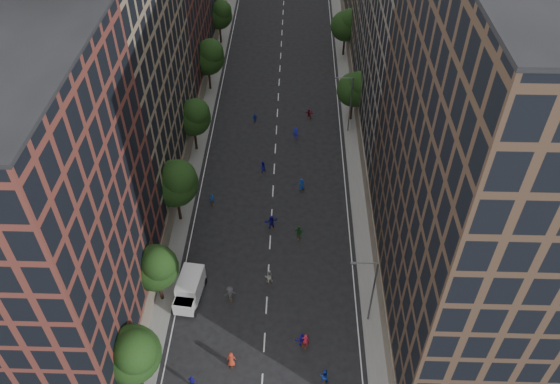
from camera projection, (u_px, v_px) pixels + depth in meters
The scene contains 34 objects.
ground at pixel (275, 151), 77.45m from camera, with size 240.00×240.00×0.00m, color black.
sidewalk_left at pixel (198, 119), 83.18m from camera, with size 4.00×105.00×0.15m, color slate.
sidewalk_right at pixel (356, 121), 82.67m from camera, with size 4.00×105.00×0.15m, color slate.
bldg_left_a at pixel (39, 219), 46.36m from camera, with size 14.00×22.00×30.00m, color brown.
bldg_left_b at pixel (108, 58), 62.68m from camera, with size 14.00×26.00×34.00m, color #806D53.
bldg_left_c at pixel (152, 1), 81.65m from camera, with size 14.00×20.00×28.00m, color brown.
bldg_right_a at pixel (486, 170), 46.47m from camera, with size 14.00×30.00×36.00m, color #463225.
bldg_right_b at pixel (426, 31), 68.84m from camera, with size 14.00×28.00×33.00m, color #6C6359.
tree_left_0 at pixel (133, 354), 47.03m from camera, with size 5.20×5.20×8.83m.
tree_left_1 at pixel (156, 267), 54.68m from camera, with size 4.80×4.80×8.21m.
tree_left_2 at pixel (176, 182), 62.96m from camera, with size 5.60×5.60×9.45m.
tree_left_3 at pixel (194, 116), 73.65m from camera, with size 5.00×5.00×8.58m.
tree_left_4 at pixel (208, 56), 85.23m from camera, with size 5.40×5.40×9.08m.
tree_left_5 at pixel (220, 14), 97.32m from camera, with size 4.80×4.80×8.33m.
tree_right_a at pixel (355, 88), 79.19m from camera, with size 5.00×5.00×8.39m.
tree_right_b at pixel (347, 24), 93.70m from camera, with size 5.20×5.20×8.83m.
streetlamp_near at pixel (371, 289), 53.12m from camera, with size 2.64×0.22×9.06m.
streetlamp_far at pixel (349, 102), 77.42m from camera, with size 2.64×0.22×9.06m.
cargo_van at pixel (189, 289), 57.72m from camera, with size 3.03×5.41×2.75m.
skater_2 at pixel (324, 376), 50.97m from camera, with size 0.87×0.68×1.79m, color #1333A2.
skater_4 at pixel (192, 381), 50.69m from camera, with size 0.91×0.38×1.56m, color #191295.
skater_5 at pixel (302, 340), 53.96m from camera, with size 1.44×0.46×1.55m, color #1913A1.
skater_6 at pixel (231, 360), 52.16m from camera, with size 0.93×0.61×1.90m, color #A9301C.
skater_7 at pixel (306, 341), 53.65m from camera, with size 0.71×0.47×1.95m, color #AA1C30.
skater_8 at pixel (269, 277), 59.65m from camera, with size 0.85×0.66×1.75m, color beige.
skater_9 at pixel (230, 294), 57.86m from camera, with size 1.25×0.72×1.93m, color #38383D.
skater_10 at pixel (299, 233), 64.39m from camera, with size 1.14×0.47×1.94m, color #1A5821.
skater_11 at pixel (271, 222), 65.73m from camera, with size 1.71×0.54×1.84m, color #15118D.
skater_12 at pixel (301, 185), 70.82m from camera, with size 0.85×0.56×1.75m, color navy.
skater_13 at pixel (212, 199), 68.85m from camera, with size 0.58×0.38×1.60m, color #13419D.
skater_14 at pixel (263, 167), 73.47m from camera, with size 0.85×0.66×1.76m, color #1516AD.
skater_15 at pixel (296, 134), 78.97m from camera, with size 1.15×0.66×1.78m, color #1619B3.
skater_16 at pixel (255, 118), 82.04m from camera, with size 0.88×0.37×1.50m, color #1431A9.
skater_17 at pixel (309, 114), 82.86m from camera, with size 1.45×0.46×1.56m, color maroon.
Camera 1 is at (2.43, -20.99, 48.04)m, focal length 35.00 mm.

